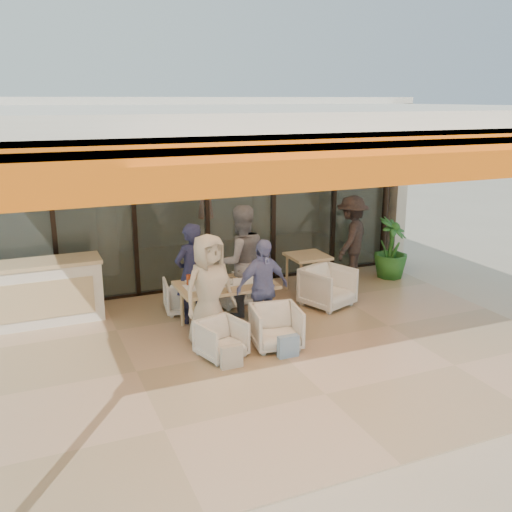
{
  "coord_description": "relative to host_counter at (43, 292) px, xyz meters",
  "views": [
    {
      "loc": [
        -3.21,
        -6.91,
        3.5
      ],
      "look_at": [
        0.1,
        0.9,
        1.15
      ],
      "focal_mm": 40.0,
      "sensor_mm": 36.0,
      "label": 1
    }
  ],
  "objects": [
    {
      "name": "tote_bag_cream",
      "position": [
        2.19,
        -2.68,
        -0.36
      ],
      "size": [
        0.3,
        0.1,
        0.34
      ],
      "primitive_type": "cube",
      "color": "silver",
      "rests_on": "ground"
    },
    {
      "name": "potted_palm",
      "position": [
        6.54,
        -0.16,
        0.08
      ],
      "size": [
        0.96,
        0.96,
        1.23
      ],
      "primitive_type": "imported",
      "rotation": [
        0.0,
        0.0,
        0.64
      ],
      "color": "#1E5919",
      "rests_on": "ground"
    },
    {
      "name": "ground",
      "position": [
        2.99,
        -2.3,
        -0.53
      ],
      "size": [
        70.0,
        70.0,
        0.0
      ],
      "primitive_type": "plane",
      "color": "#C6B293",
      "rests_on": "ground"
    },
    {
      "name": "host_counter",
      "position": [
        0.0,
        0.0,
        0.0
      ],
      "size": [
        1.85,
        0.65,
        1.04
      ],
      "color": "silver",
      "rests_on": "ground"
    },
    {
      "name": "standing_woman",
      "position": [
        5.73,
        0.03,
        0.32
      ],
      "size": [
        1.25,
        1.19,
        1.7
      ],
      "primitive_type": "imported",
      "rotation": [
        0.0,
        0.0,
        3.83
      ],
      "color": "black",
      "rests_on": "ground"
    },
    {
      "name": "terrace_structure",
      "position": [
        2.99,
        -2.56,
        2.72
      ],
      "size": [
        8.0,
        6.0,
        3.4
      ],
      "color": "silver",
      "rests_on": "ground"
    },
    {
      "name": "chair_far_right",
      "position": [
        3.03,
        -0.38,
        -0.24
      ],
      "size": [
        0.7,
        0.67,
        0.58
      ],
      "primitive_type": "imported",
      "rotation": [
        0.0,
        0.0,
        3.44
      ],
      "color": "white",
      "rests_on": "ground"
    },
    {
      "name": "chair_near_left",
      "position": [
        2.19,
        -2.28,
        -0.23
      ],
      "size": [
        0.71,
        0.69,
        0.6
      ],
      "primitive_type": "imported",
      "rotation": [
        0.0,
        0.0,
        0.29
      ],
      "color": "white",
      "rests_on": "ground"
    },
    {
      "name": "chair_far_left",
      "position": [
        2.19,
        -0.38,
        -0.21
      ],
      "size": [
        0.7,
        0.66,
        0.64
      ],
      "primitive_type": "imported",
      "rotation": [
        0.0,
        0.0,
        3.0
      ],
      "color": "white",
      "rests_on": "ground"
    },
    {
      "name": "diner_cream",
      "position": [
        2.19,
        -1.78,
        0.3
      ],
      "size": [
        0.92,
        0.71,
        1.66
      ],
      "primitive_type": "imported",
      "rotation": [
        0.0,
        0.0,
        0.25
      ],
      "color": "beige",
      "rests_on": "ground"
    },
    {
      "name": "diner_grey",
      "position": [
        3.03,
        -0.88,
        0.4
      ],
      "size": [
        0.93,
        0.73,
        1.87
      ],
      "primitive_type": "imported",
      "rotation": [
        0.0,
        0.0,
        3.17
      ],
      "color": "#5C5C61",
      "rests_on": "ground"
    },
    {
      "name": "terrace_floor",
      "position": [
        2.99,
        -2.3,
        -0.53
      ],
      "size": [
        8.0,
        6.0,
        0.01
      ],
      "primitive_type": "cube",
      "color": "tan",
      "rests_on": "ground"
    },
    {
      "name": "diner_navy",
      "position": [
        2.19,
        -0.88,
        0.29
      ],
      "size": [
        0.7,
        0.57,
        1.64
      ],
      "primitive_type": "imported",
      "rotation": [
        0.0,
        0.0,
        3.49
      ],
      "color": "#1A1D39",
      "rests_on": "ground"
    },
    {
      "name": "glass_storefront",
      "position": [
        2.99,
        0.7,
        1.07
      ],
      "size": [
        8.08,
        0.1,
        3.2
      ],
      "color": "#9EADA3",
      "rests_on": "ground"
    },
    {
      "name": "chair_near_right",
      "position": [
        3.03,
        -2.28,
        -0.19
      ],
      "size": [
        0.76,
        0.72,
        0.69
      ],
      "primitive_type": "imported",
      "rotation": [
        0.0,
        0.0,
        -0.15
      ],
      "color": "white",
      "rests_on": "ground"
    },
    {
      "name": "side_chair",
      "position": [
        4.56,
        -1.1,
        -0.14
      ],
      "size": [
        0.96,
        0.93,
        0.78
      ],
      "primitive_type": "imported",
      "rotation": [
        0.0,
        0.0,
        0.37
      ],
      "color": "white",
      "rests_on": "ground"
    },
    {
      "name": "dining_table",
      "position": [
        2.61,
        -1.32,
        0.16
      ],
      "size": [
        1.5,
        0.9,
        0.93
      ],
      "color": "tan",
      "rests_on": "ground"
    },
    {
      "name": "interior_block",
      "position": [
        3.0,
        3.02,
        1.7
      ],
      "size": [
        9.05,
        3.62,
        3.52
      ],
      "color": "silver",
      "rests_on": "ground"
    },
    {
      "name": "side_table",
      "position": [
        4.56,
        -0.35,
        0.11
      ],
      "size": [
        0.7,
        0.7,
        0.74
      ],
      "color": "tan",
      "rests_on": "ground"
    },
    {
      "name": "tote_bag_blue",
      "position": [
        3.03,
        -2.68,
        -0.36
      ],
      "size": [
        0.3,
        0.1,
        0.34
      ],
      "primitive_type": "cube",
      "color": "#99BFD8",
      "rests_on": "ground"
    },
    {
      "name": "diner_periwinkle",
      "position": [
        3.03,
        -1.78,
        0.22
      ],
      "size": [
        0.93,
        0.5,
        1.51
      ],
      "primitive_type": "imported",
      "rotation": [
        0.0,
        0.0,
        0.15
      ],
      "color": "#6A74B1",
      "rests_on": "ground"
    }
  ]
}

